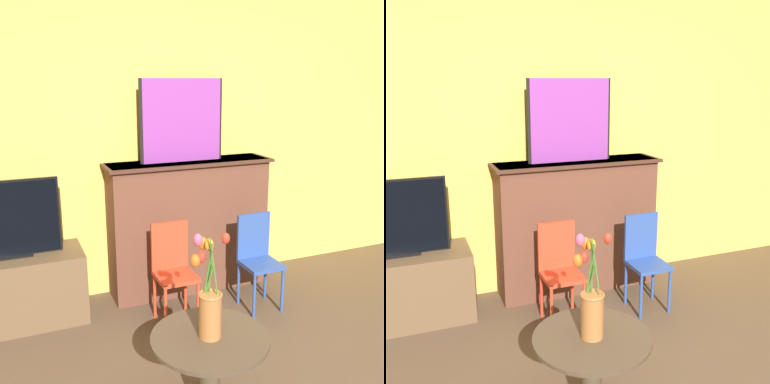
{
  "view_description": "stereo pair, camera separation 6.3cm",
  "coord_description": "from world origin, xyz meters",
  "views": [
    {
      "loc": [
        -1.25,
        -1.4,
        1.76
      ],
      "look_at": [
        -0.15,
        1.25,
        1.03
      ],
      "focal_mm": 42.0,
      "sensor_mm": 36.0,
      "label": 1
    },
    {
      "loc": [
        -1.2,
        -1.43,
        1.76
      ],
      "look_at": [
        -0.15,
        1.25,
        1.03
      ],
      "focal_mm": 42.0,
      "sensor_mm": 36.0,
      "label": 2
    }
  ],
  "objects": [
    {
      "name": "fireplace_mantel",
      "position": [
        0.11,
        1.94,
        0.57
      ],
      "size": [
        1.39,
        0.37,
        1.11
      ],
      "color": "brown",
      "rests_on": "ground"
    },
    {
      "name": "wall_back",
      "position": [
        0.0,
        2.13,
        1.35
      ],
      "size": [
        8.0,
        0.06,
        2.7
      ],
      "color": "#EAC651",
      "rests_on": "ground"
    },
    {
      "name": "vase_tulips",
      "position": [
        -0.41,
        0.41,
        0.7
      ],
      "size": [
        0.15,
        0.18,
        0.54
      ],
      "color": "#AD6B38",
      "rests_on": "side_table"
    },
    {
      "name": "chair_blue",
      "position": [
        0.48,
        1.43,
        0.42
      ],
      "size": [
        0.28,
        0.28,
        0.74
      ],
      "color": "#2D4C99",
      "rests_on": "ground"
    },
    {
      "name": "chair_red",
      "position": [
        -0.21,
        1.48,
        0.42
      ],
      "size": [
        0.28,
        0.28,
        0.74
      ],
      "color": "red",
      "rests_on": "ground"
    },
    {
      "name": "painting",
      "position": [
        0.05,
        1.94,
        1.44
      ],
      "size": [
        0.69,
        0.03,
        0.66
      ],
      "color": "black",
      "rests_on": "fireplace_mantel"
    },
    {
      "name": "side_table",
      "position": [
        -0.41,
        0.4,
        0.34
      ],
      "size": [
        0.6,
        0.6,
        0.52
      ],
      "color": "#4C3D2D",
      "rests_on": "ground"
    },
    {
      "name": "tv_monitor",
      "position": [
        -1.28,
        1.87,
        0.8
      ],
      "size": [
        0.68,
        0.12,
        0.56
      ],
      "color": "black",
      "rests_on": "tv_stand"
    },
    {
      "name": "tv_stand",
      "position": [
        -1.28,
        1.86,
        0.26
      ],
      "size": [
        0.96,
        0.44,
        0.53
      ],
      "color": "brown",
      "rests_on": "ground"
    }
  ]
}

